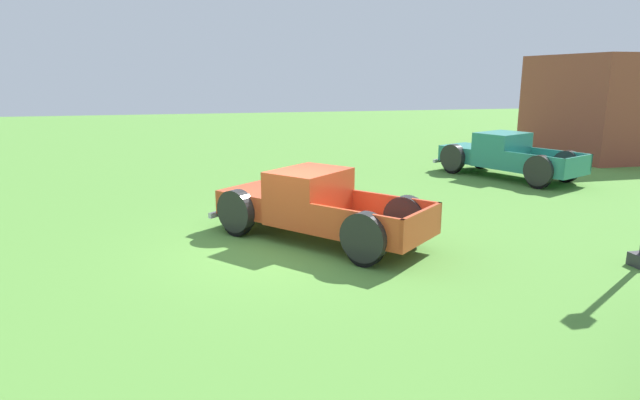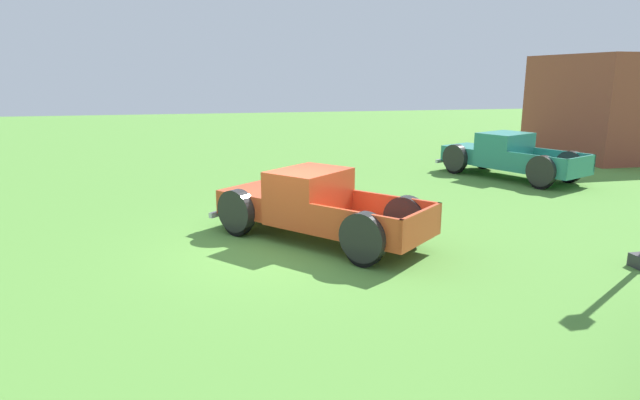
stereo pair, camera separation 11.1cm
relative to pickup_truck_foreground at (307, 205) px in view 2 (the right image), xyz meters
name	(u,v)px [view 2 (the right image)]	position (x,y,z in m)	size (l,w,h in m)	color
ground_plane	(286,247)	(0.62, -0.57, -0.73)	(80.00, 80.00, 0.00)	#548C38
pickup_truck_foreground	(307,205)	(0.00, 0.00, 0.00)	(4.94, 4.61, 1.53)	#D14723
pickup_truck_behind_left	(502,156)	(-5.65, 8.14, 0.01)	(5.38, 3.75, 1.56)	#2D8475
brick_pavilion	(619,106)	(-9.05, 15.69, 1.45)	(5.67, 5.73, 4.36)	brown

